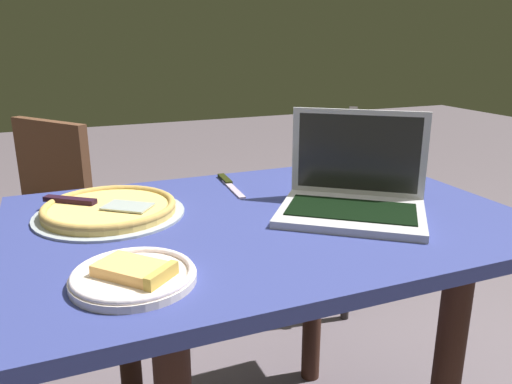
% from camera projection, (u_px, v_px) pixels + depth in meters
% --- Properties ---
extents(dining_table, '(1.18, 0.80, 0.75)m').
position_uv_depth(dining_table, '(266.00, 263.00, 1.23)').
color(dining_table, navy).
rests_on(dining_table, ground_plane).
extents(laptop, '(0.42, 0.41, 0.24)m').
position_uv_depth(laptop, '(353.00, 193.00, 1.21)').
color(laptop, '#BAB7B9').
rests_on(laptop, dining_table).
extents(pizza_plate, '(0.22, 0.22, 0.04)m').
position_uv_depth(pizza_plate, '(134.00, 275.00, 0.87)').
color(pizza_plate, white).
rests_on(pizza_plate, dining_table).
extents(pizza_tray, '(0.35, 0.35, 0.03)m').
position_uv_depth(pizza_tray, '(109.00, 209.00, 1.20)').
color(pizza_tray, '#9DA7AF').
rests_on(pizza_tray, dining_table).
extents(table_knife, '(0.03, 0.23, 0.01)m').
position_uv_depth(table_knife, '(229.00, 183.00, 1.45)').
color(table_knife, silver).
rests_on(table_knife, dining_table).
extents(chair_near, '(0.59, 0.59, 0.85)m').
position_uv_depth(chair_near, '(322.00, 193.00, 2.22)').
color(chair_near, '#292425').
rests_on(chair_near, ground_plane).
extents(chair_far, '(0.54, 0.54, 0.87)m').
position_uv_depth(chair_far, '(34.00, 226.00, 1.79)').
color(chair_far, brown).
rests_on(chair_far, ground_plane).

